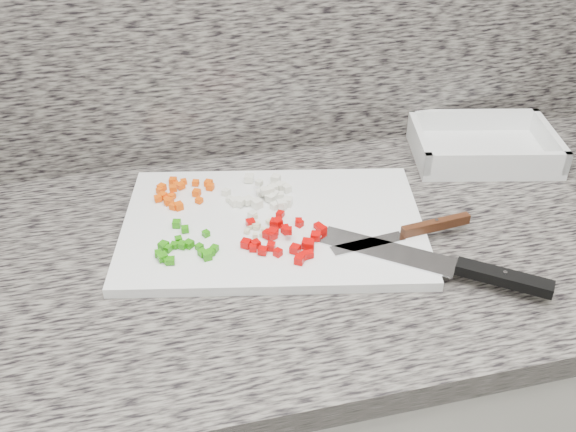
{
  "coord_description": "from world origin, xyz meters",
  "views": [
    {
      "loc": [
        -0.21,
        0.66,
        1.51
      ],
      "look_at": [
        -0.01,
        1.46,
        0.94
      ],
      "focal_mm": 40.0,
      "sensor_mm": 36.0,
      "label": 1
    }
  ],
  "objects": [
    {
      "name": "cutting_board",
      "position": [
        -0.03,
        1.48,
        0.91
      ],
      "size": [
        0.53,
        0.41,
        0.02
      ],
      "primitive_type": "cube",
      "rotation": [
        0.0,
        0.0,
        -0.21
      ],
      "color": "white",
      "rests_on": "countertop"
    },
    {
      "name": "paring_knife",
      "position": [
        0.18,
        1.39,
        0.92
      ],
      "size": [
        0.24,
        0.04,
        0.02
      ],
      "rotation": [
        0.0,
        0.0,
        0.11
      ],
      "color": "silver",
      "rests_on": "cutting_board"
    },
    {
      "name": "green_pepper_pile",
      "position": [
        -0.18,
        1.44,
        0.92
      ],
      "size": [
        0.1,
        0.11,
        0.01
      ],
      "color": "#24830B",
      "rests_on": "cutting_board"
    },
    {
      "name": "red_pepper_pile",
      "position": [
        -0.03,
        1.42,
        0.92
      ],
      "size": [
        0.14,
        0.14,
        0.02
      ],
      "color": "#BF0302",
      "rests_on": "cutting_board"
    },
    {
      "name": "carrot_pile",
      "position": [
        -0.17,
        1.59,
        0.92
      ],
      "size": [
        0.1,
        0.1,
        0.02
      ],
      "color": "#EB4D05",
      "rests_on": "cutting_board"
    },
    {
      "name": "garlic_pile",
      "position": [
        -0.06,
        1.47,
        0.92
      ],
      "size": [
        0.05,
        0.06,
        0.01
      ],
      "color": "beige",
      "rests_on": "cutting_board"
    },
    {
      "name": "tray",
      "position": [
        0.41,
        1.62,
        0.92
      ],
      "size": [
        0.3,
        0.24,
        0.05
      ],
      "rotation": [
        0.0,
        0.0,
        -0.22
      ],
      "color": "white",
      "rests_on": "countertop"
    },
    {
      "name": "countertop",
      "position": [
        0.0,
        1.44,
        0.88
      ],
      "size": [
        3.96,
        0.64,
        0.04
      ],
      "primitive_type": "cube",
      "color": "slate",
      "rests_on": "cabinet"
    },
    {
      "name": "chef_knife",
      "position": [
        0.2,
        1.29,
        0.92
      ],
      "size": [
        0.29,
        0.24,
        0.02
      ],
      "rotation": [
        0.0,
        0.0,
        -0.66
      ],
      "color": "silver",
      "rests_on": "cutting_board"
    },
    {
      "name": "onion_pile",
      "position": [
        -0.03,
        1.55,
        0.92
      ],
      "size": [
        0.12,
        0.13,
        0.02
      ],
      "color": "silver",
      "rests_on": "cutting_board"
    },
    {
      "name": "cabinet",
      "position": [
        0.0,
        1.44,
        0.43
      ],
      "size": [
        3.92,
        0.62,
        0.86
      ],
      "primitive_type": "cube",
      "color": "beige",
      "rests_on": "ground"
    }
  ]
}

